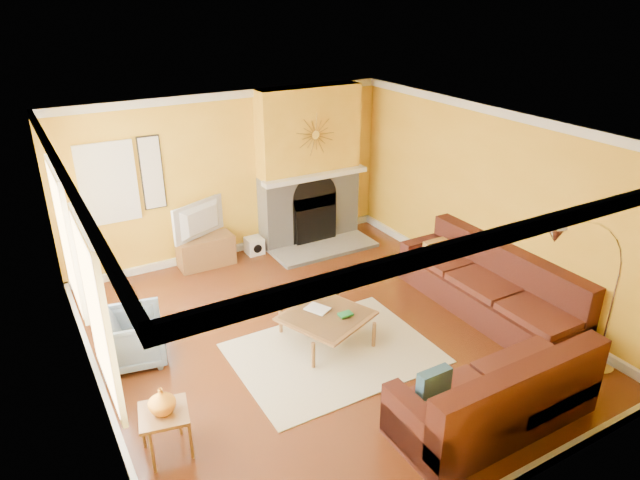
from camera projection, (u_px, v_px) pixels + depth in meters
floor at (323, 336)px, 7.45m from camera, size 5.50×6.00×0.02m
ceiling at (323, 131)px, 6.33m from camera, size 5.50×6.00×0.02m
wall_back at (230, 176)px, 9.27m from camera, size 5.50×0.02×2.70m
wall_front at (514, 378)px, 4.51m from camera, size 5.50×0.02×2.70m
wall_left at (82, 299)px, 5.64m from camera, size 0.02×6.00×2.70m
wall_right at (490, 202)px, 8.15m from camera, size 0.02×6.00×2.70m
baseboard at (323, 332)px, 7.42m from camera, size 5.50×6.00×0.12m
crown_molding at (323, 137)px, 6.36m from camera, size 5.50×6.00×0.12m
window_left_near at (65, 238)px, 6.62m from camera, size 0.06×1.22×1.72m
window_left_far at (95, 313)px, 5.12m from camera, size 0.06×1.22×1.72m
window_back at (108, 183)px, 8.29m from camera, size 0.82×0.06×1.22m
wall_art at (152, 173)px, 8.57m from camera, size 0.34×0.04×1.14m
fireplace at (309, 167)px, 9.72m from camera, size 1.80×0.40×2.70m
mantel at (316, 176)px, 9.57m from camera, size 1.92×0.22×0.08m
hearth at (325, 249)px, 9.83m from camera, size 1.80×0.70×0.06m
sunburst at (315, 135)px, 9.29m from camera, size 0.70×0.04×0.70m
rug at (334, 353)px, 7.08m from camera, size 2.40×1.80×0.02m
sectional_sofa at (444, 315)px, 7.06m from camera, size 3.12×3.52×0.90m
coffee_table at (326, 327)px, 7.29m from camera, size 1.26×1.26×0.38m
media_console at (206, 251)px, 9.22m from camera, size 0.89×0.40×0.49m
tv at (203, 220)px, 9.00m from camera, size 0.99×0.54×0.59m
subwoofer at (254, 246)px, 9.68m from camera, size 0.28×0.28×0.28m
armchair at (133, 337)px, 6.83m from camera, size 0.85×0.83×0.66m
side_table at (166, 433)px, 5.49m from camera, size 0.54×0.54×0.50m
vase at (162, 401)px, 5.33m from camera, size 0.34×0.34×0.27m
book at (313, 313)px, 7.21m from camera, size 0.33×0.36×0.03m
arc_lamp at (582, 305)px, 6.13m from camera, size 1.34×0.36×2.09m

